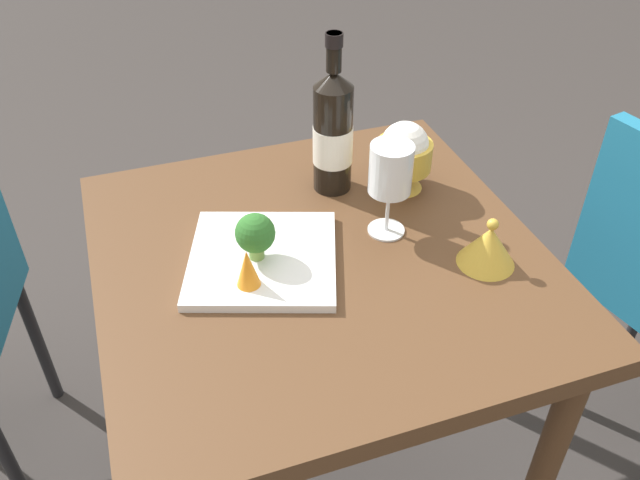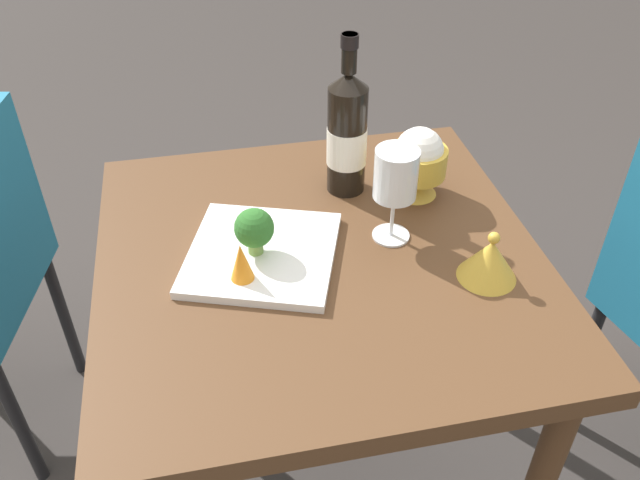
{
  "view_description": "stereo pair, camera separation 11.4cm",
  "coord_description": "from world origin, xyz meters",
  "views": [
    {
      "loc": [
        -0.85,
        0.29,
        1.47
      ],
      "look_at": [
        0.0,
        0.0,
        0.76
      ],
      "focal_mm": 37.11,
      "sensor_mm": 36.0,
      "label": 1
    },
    {
      "loc": [
        -0.88,
        0.18,
        1.47
      ],
      "look_at": [
        0.0,
        0.0,
        0.76
      ],
      "focal_mm": 37.11,
      "sensor_mm": 36.0,
      "label": 2
    }
  ],
  "objects": [
    {
      "name": "rice_bowl",
      "position": [
        0.15,
        -0.22,
        0.81
      ],
      "size": [
        0.11,
        0.11,
        0.14
      ],
      "color": "gold",
      "rests_on": "dining_table"
    },
    {
      "name": "wine_bottle",
      "position": [
        0.19,
        -0.09,
        0.85
      ],
      "size": [
        0.08,
        0.08,
        0.32
      ],
      "color": "black",
      "rests_on": "dining_table"
    },
    {
      "name": "dining_table",
      "position": [
        0.0,
        0.0,
        0.63
      ],
      "size": [
        0.77,
        0.77,
        0.73
      ],
      "color": "brown",
      "rests_on": "ground_plane"
    },
    {
      "name": "carrot_garnish_left",
      "position": [
        -0.06,
        0.14,
        0.78
      ],
      "size": [
        0.04,
        0.04,
        0.07
      ],
      "color": "orange",
      "rests_on": "serving_plate"
    },
    {
      "name": "broccoli_floret",
      "position": [
        0.01,
        0.11,
        0.8
      ],
      "size": [
        0.07,
        0.07,
        0.09
      ],
      "color": "#729E4C",
      "rests_on": "serving_plate"
    },
    {
      "name": "wine_glass",
      "position": [
        0.02,
        -0.14,
        0.86
      ],
      "size": [
        0.08,
        0.08,
        0.18
      ],
      "color": "white",
      "rests_on": "dining_table"
    },
    {
      "name": "serving_plate",
      "position": [
        0.01,
        0.1,
        0.74
      ],
      "size": [
        0.32,
        0.32,
        0.02
      ],
      "rotation": [
        0.0,
        0.0,
        -0.33
      ],
      "color": "white",
      "rests_on": "dining_table"
    },
    {
      "name": "rice_bowl_lid",
      "position": [
        -0.12,
        -0.26,
        0.77
      ],
      "size": [
        0.1,
        0.1,
        0.09
      ],
      "color": "gold",
      "rests_on": "dining_table"
    }
  ]
}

